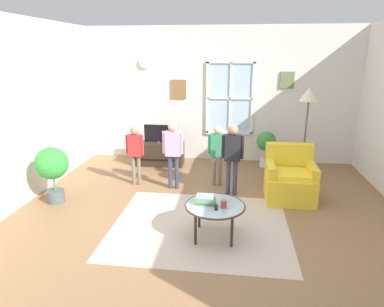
{
  "coord_description": "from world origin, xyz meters",
  "views": [
    {
      "loc": [
        0.36,
        -4.13,
        2.3
      ],
      "look_at": [
        -0.23,
        0.46,
        0.92
      ],
      "focal_mm": 31.52,
      "sensor_mm": 36.0,
      "label": 1
    }
  ],
  "objects_px": {
    "coffee_table": "(215,207)",
    "person_black_shirt": "(233,152)",
    "television": "(158,134)",
    "remote_near_cup": "(223,202)",
    "person_red_shirt": "(135,149)",
    "remote_near_books": "(216,207)",
    "potted_plant_by_window": "(266,144)",
    "cup": "(224,204)",
    "floor_lamp": "(308,105)",
    "person_pink_shirt": "(173,147)",
    "armchair": "(289,180)",
    "tv_stand": "(159,154)",
    "person_green_shirt": "(217,149)",
    "potted_plant_corner": "(52,167)",
    "book_stack": "(205,199)"
  },
  "relations": [
    {
      "from": "person_green_shirt",
      "to": "potted_plant_corner",
      "type": "bearing_deg",
      "value": -157.49
    },
    {
      "from": "tv_stand",
      "to": "cup",
      "type": "relative_size",
      "value": 10.72
    },
    {
      "from": "floor_lamp",
      "to": "armchair",
      "type": "bearing_deg",
      "value": -116.95
    },
    {
      "from": "tv_stand",
      "to": "remote_near_cup",
      "type": "distance_m",
      "value": 3.12
    },
    {
      "from": "person_black_shirt",
      "to": "potted_plant_corner",
      "type": "xyz_separation_m",
      "value": [
        -2.79,
        -0.65,
        -0.16
      ]
    },
    {
      "from": "armchair",
      "to": "remote_near_books",
      "type": "relative_size",
      "value": 6.21
    },
    {
      "from": "armchair",
      "to": "floor_lamp",
      "type": "distance_m",
      "value": 1.32
    },
    {
      "from": "remote_near_cup",
      "to": "potted_plant_by_window",
      "type": "xyz_separation_m",
      "value": [
        0.77,
        2.9,
        0.03
      ]
    },
    {
      "from": "coffee_table",
      "to": "person_pink_shirt",
      "type": "distance_m",
      "value": 1.78
    },
    {
      "from": "cup",
      "to": "person_black_shirt",
      "type": "xyz_separation_m",
      "value": [
        0.08,
        1.45,
        0.26
      ]
    },
    {
      "from": "book_stack",
      "to": "remote_near_cup",
      "type": "distance_m",
      "value": 0.24
    },
    {
      "from": "television",
      "to": "potted_plant_by_window",
      "type": "height_order",
      "value": "television"
    },
    {
      "from": "tv_stand",
      "to": "coffee_table",
      "type": "relative_size",
      "value": 1.35
    },
    {
      "from": "television",
      "to": "remote_near_cup",
      "type": "distance_m",
      "value": 3.12
    },
    {
      "from": "coffee_table",
      "to": "person_pink_shirt",
      "type": "bearing_deg",
      "value": 118.01
    },
    {
      "from": "coffee_table",
      "to": "book_stack",
      "type": "xyz_separation_m",
      "value": [
        -0.13,
        0.05,
        0.08
      ]
    },
    {
      "from": "potted_plant_by_window",
      "to": "potted_plant_corner",
      "type": "height_order",
      "value": "potted_plant_corner"
    },
    {
      "from": "cup",
      "to": "person_pink_shirt",
      "type": "bearing_deg",
      "value": 120.27
    },
    {
      "from": "tv_stand",
      "to": "person_green_shirt",
      "type": "distance_m",
      "value": 1.72
    },
    {
      "from": "person_red_shirt",
      "to": "person_green_shirt",
      "type": "distance_m",
      "value": 1.45
    },
    {
      "from": "coffee_table",
      "to": "person_black_shirt",
      "type": "distance_m",
      "value": 1.44
    },
    {
      "from": "television",
      "to": "potted_plant_by_window",
      "type": "bearing_deg",
      "value": 3.92
    },
    {
      "from": "armchair",
      "to": "book_stack",
      "type": "height_order",
      "value": "armchair"
    },
    {
      "from": "coffee_table",
      "to": "person_red_shirt",
      "type": "bearing_deg",
      "value": 132.81
    },
    {
      "from": "coffee_table",
      "to": "remote_near_books",
      "type": "bearing_deg",
      "value": -77.56
    },
    {
      "from": "floor_lamp",
      "to": "potted_plant_by_window",
      "type": "bearing_deg",
      "value": 118.3
    },
    {
      "from": "coffee_table",
      "to": "floor_lamp",
      "type": "xyz_separation_m",
      "value": [
        1.43,
        1.94,
        1.05
      ]
    },
    {
      "from": "armchair",
      "to": "person_green_shirt",
      "type": "bearing_deg",
      "value": 160.39
    },
    {
      "from": "armchair",
      "to": "remote_near_books",
      "type": "xyz_separation_m",
      "value": [
        -1.11,
        -1.44,
        0.13
      ]
    },
    {
      "from": "cup",
      "to": "floor_lamp",
      "type": "bearing_deg",
      "value": 56.71
    },
    {
      "from": "television",
      "to": "remote_near_books",
      "type": "bearing_deg",
      "value": -64.38
    },
    {
      "from": "television",
      "to": "book_stack",
      "type": "distance_m",
      "value": 3.04
    },
    {
      "from": "armchair",
      "to": "coffee_table",
      "type": "xyz_separation_m",
      "value": [
        -1.13,
        -1.35,
        0.09
      ]
    },
    {
      "from": "person_red_shirt",
      "to": "person_black_shirt",
      "type": "bearing_deg",
      "value": -8.32
    },
    {
      "from": "remote_near_cup",
      "to": "person_pink_shirt",
      "type": "xyz_separation_m",
      "value": [
        -0.92,
        1.47,
        0.29
      ]
    },
    {
      "from": "person_black_shirt",
      "to": "person_red_shirt",
      "type": "xyz_separation_m",
      "value": [
        -1.71,
        0.25,
        -0.08
      ]
    },
    {
      "from": "tv_stand",
      "to": "remote_near_cup",
      "type": "relative_size",
      "value": 7.46
    },
    {
      "from": "television",
      "to": "armchair",
      "type": "xyz_separation_m",
      "value": [
        2.5,
        -1.46,
        -0.35
      ]
    },
    {
      "from": "cup",
      "to": "remote_near_cup",
      "type": "height_order",
      "value": "cup"
    },
    {
      "from": "book_stack",
      "to": "remote_near_books",
      "type": "distance_m",
      "value": 0.2
    },
    {
      "from": "armchair",
      "to": "coffee_table",
      "type": "height_order",
      "value": "armchair"
    },
    {
      "from": "armchair",
      "to": "person_pink_shirt",
      "type": "bearing_deg",
      "value": 174.48
    },
    {
      "from": "book_stack",
      "to": "person_green_shirt",
      "type": "height_order",
      "value": "person_green_shirt"
    },
    {
      "from": "cup",
      "to": "potted_plant_by_window",
      "type": "distance_m",
      "value": 3.12
    },
    {
      "from": "remote_near_books",
      "to": "potted_plant_corner",
      "type": "height_order",
      "value": "potted_plant_corner"
    },
    {
      "from": "tv_stand",
      "to": "floor_lamp",
      "type": "xyz_separation_m",
      "value": [
        2.8,
        -0.88,
        1.23
      ]
    },
    {
      "from": "armchair",
      "to": "potted_plant_by_window",
      "type": "distance_m",
      "value": 1.65
    },
    {
      "from": "person_black_shirt",
      "to": "floor_lamp",
      "type": "distance_m",
      "value": 1.53
    },
    {
      "from": "remote_near_books",
      "to": "potted_plant_by_window",
      "type": "distance_m",
      "value": 3.17
    },
    {
      "from": "person_green_shirt",
      "to": "potted_plant_by_window",
      "type": "distance_m",
      "value": 1.53
    }
  ]
}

